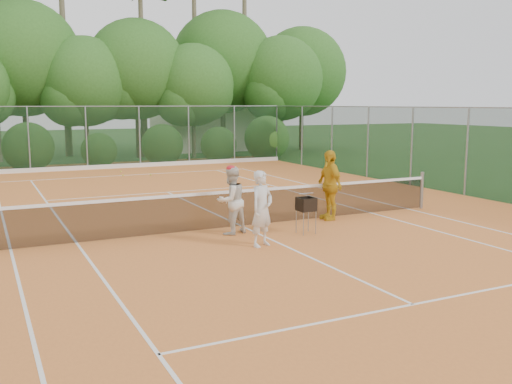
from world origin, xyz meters
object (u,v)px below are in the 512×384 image
player_center_grp (231,200)px  player_white (262,209)px  ball_hopper (306,205)px  player_yellow (329,185)px

player_center_grp → player_white: bearing=-84.7°
player_white → ball_hopper: player_white is taller
player_yellow → player_center_grp: bearing=-78.3°
ball_hopper → player_yellow: bearing=15.2°
player_white → player_yellow: 3.49m
player_white → ball_hopper: (1.52, 0.64, -0.14)m
player_white → ball_hopper: 1.66m
player_white → player_yellow: player_yellow is taller
player_yellow → ball_hopper: 1.89m
player_center_grp → ball_hopper: bearing=-24.4°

